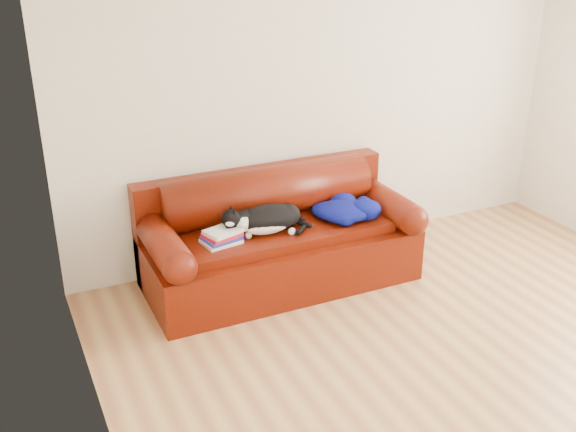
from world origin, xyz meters
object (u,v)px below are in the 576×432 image
object	(u,v)px
sofa_base	(280,255)
blanket	(346,209)
book_stack	(222,236)
cat	(267,220)

from	to	relation	value
sofa_base	blanket	size ratio (longest dim) A/B	3.93
book_stack	blanket	distance (m)	1.04
sofa_base	book_stack	distance (m)	0.61
sofa_base	book_stack	bearing A→B (deg)	-168.10
blanket	sofa_base	bearing A→B (deg)	169.98
sofa_base	blanket	world-z (taller)	blanket
cat	sofa_base	bearing A→B (deg)	32.87
book_stack	blanket	bearing A→B (deg)	0.85
book_stack	cat	distance (m)	0.38
sofa_base	book_stack	size ratio (longest dim) A/B	7.14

